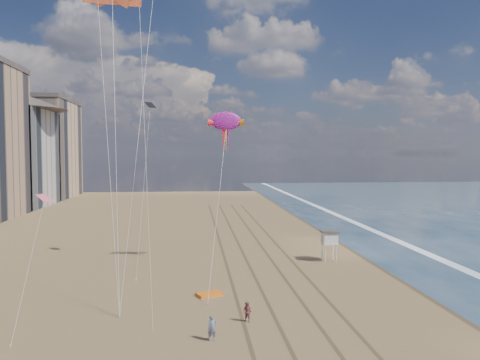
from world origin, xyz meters
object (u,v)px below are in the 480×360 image
grounded_kite (210,294)px  kite_flyer_b (247,312)px  lifeguard_stand (329,238)px  kite_flyer_a (212,328)px  show_kite (226,121)px

grounded_kite → kite_flyer_b: kite_flyer_b is taller
grounded_kite → lifeguard_stand: bearing=16.9°
grounded_kite → kite_flyer_a: size_ratio=1.24×
grounded_kite → kite_flyer_a: 9.64m
lifeguard_stand → kite_flyer_a: 25.30m
show_kite → kite_flyer_b: 22.26m
lifeguard_stand → show_kite: show_kite is taller
kite_flyer_a → kite_flyer_b: size_ratio=1.14×
kite_flyer_a → kite_flyer_b: (2.62, 3.08, -0.11)m
show_kite → kite_flyer_a: size_ratio=11.63×
lifeguard_stand → show_kite: bearing=-174.0°
show_kite → kite_flyer_a: (-2.25, -19.84, -14.54)m
lifeguard_stand → grounded_kite: lifeguard_stand is taller
show_kite → kite_flyer_b: size_ratio=13.31×
lifeguard_stand → kite_flyer_a: (-13.89, -21.07, -1.76)m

